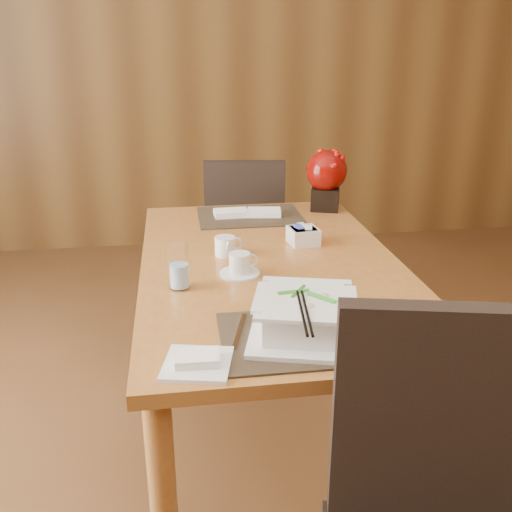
{
  "coord_description": "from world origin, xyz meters",
  "views": [
    {
      "loc": [
        -0.32,
        -1.23,
        1.47
      ],
      "look_at": [
        -0.09,
        0.35,
        0.87
      ],
      "focal_mm": 40.0,
      "sensor_mm": 36.0,
      "label": 1
    }
  ],
  "objects": [
    {
      "name": "back_wall",
      "position": [
        0.0,
        3.0,
        1.4
      ],
      "size": [
        5.0,
        0.02,
        2.8
      ],
      "primitive_type": "cube",
      "color": "brown",
      "rests_on": "ground"
    },
    {
      "name": "dining_table",
      "position": [
        0.0,
        0.6,
        0.65
      ],
      "size": [
        0.9,
        1.5,
        0.75
      ],
      "color": "#A3652D",
      "rests_on": "ground"
    },
    {
      "name": "placemat_near",
      "position": [
        0.0,
        0.05,
        0.75
      ],
      "size": [
        0.45,
        0.33,
        0.01
      ],
      "primitive_type": "cube",
      "color": "black",
      "rests_on": "dining_table"
    },
    {
      "name": "placemat_far",
      "position": [
        0.0,
        1.15,
        0.75
      ],
      "size": [
        0.45,
        0.33,
        0.01
      ],
      "primitive_type": "cube",
      "color": "black",
      "rests_on": "dining_table"
    },
    {
      "name": "soup_setting",
      "position": [
        -0.01,
        0.05,
        0.81
      ],
      "size": [
        0.34,
        0.34,
        0.11
      ],
      "rotation": [
        0.0,
        0.0,
        -0.26
      ],
      "color": "silver",
      "rests_on": "dining_table"
    },
    {
      "name": "coffee_cup",
      "position": [
        -0.12,
        0.5,
        0.78
      ],
      "size": [
        0.13,
        0.13,
        0.08
      ],
      "rotation": [
        0.0,
        0.0,
        0.21
      ],
      "color": "silver",
      "rests_on": "dining_table"
    },
    {
      "name": "water_glass",
      "position": [
        -0.32,
        0.42,
        0.82
      ],
      "size": [
        0.08,
        0.08,
        0.15
      ],
      "primitive_type": "cylinder",
      "rotation": [
        0.0,
        0.0,
        0.24
      ],
      "color": "white",
      "rests_on": "dining_table"
    },
    {
      "name": "creamer_jug",
      "position": [
        -0.15,
        0.69,
        0.78
      ],
      "size": [
        0.11,
        0.11,
        0.07
      ],
      "primitive_type": null,
      "rotation": [
        0.0,
        0.0,
        0.22
      ],
      "color": "silver",
      "rests_on": "dining_table"
    },
    {
      "name": "sugar_caddy",
      "position": [
        0.15,
        0.77,
        0.78
      ],
      "size": [
        0.12,
        0.12,
        0.06
      ],
      "primitive_type": "cube",
      "rotation": [
        0.0,
        0.0,
        0.13
      ],
      "color": "silver",
      "rests_on": "dining_table"
    },
    {
      "name": "berry_decor",
      "position": [
        0.36,
        1.22,
        0.9
      ],
      "size": [
        0.18,
        0.18,
        0.27
      ],
      "rotation": [
        0.0,
        0.0,
        -0.32
      ],
      "color": "black",
      "rests_on": "dining_table"
    },
    {
      "name": "napkins_far",
      "position": [
        0.0,
        1.15,
        0.77
      ],
      "size": [
        0.3,
        0.12,
        0.03
      ],
      "primitive_type": null,
      "rotation": [
        0.0,
        0.0,
        -0.07
      ],
      "color": "white",
      "rests_on": "dining_table"
    },
    {
      "name": "bread_plate",
      "position": [
        -0.29,
        -0.05,
        0.76
      ],
      "size": [
        0.19,
        0.19,
        0.01
      ],
      "primitive_type": "cube",
      "rotation": [
        0.0,
        0.0,
        -0.22
      ],
      "color": "silver",
      "rests_on": "dining_table"
    },
    {
      "name": "far_chair",
      "position": [
        0.04,
        1.67,
        0.52
      ],
      "size": [
        0.47,
        0.48,
        0.92
      ],
      "rotation": [
        0.0,
        0.0,
        3.03
      ],
      "color": "black",
      "rests_on": "ground"
    }
  ]
}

